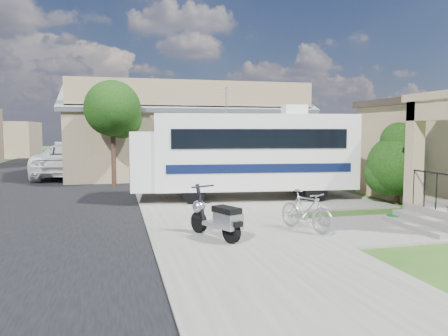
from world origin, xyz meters
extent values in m
plane|color=#214613|center=(0.00, 0.00, 0.00)|extent=(120.00, 120.00, 0.00)
cube|color=black|center=(-7.50, 10.00, 0.01)|extent=(9.00, 80.00, 0.02)
cube|color=#66655C|center=(-1.00, 10.00, 0.03)|extent=(4.00, 80.00, 0.06)
cube|color=#66655C|center=(1.50, 4.50, 0.03)|extent=(7.00, 6.00, 0.05)
cube|color=#66655C|center=(3.00, -1.00, 0.03)|extent=(4.00, 3.00, 0.05)
cube|color=black|center=(5.48, 2.70, 1.70)|extent=(0.04, 1.10, 1.20)
cube|color=#66655C|center=(3.70, -1.30, 0.16)|extent=(0.40, 2.16, 0.32)
cube|color=#66655C|center=(3.35, -1.30, 0.08)|extent=(0.35, 2.16, 0.16)
cube|color=#9B8362|center=(4.08, -0.28, 1.85)|extent=(0.35, 0.35, 2.70)
cube|color=#9B8362|center=(4.08, -1.30, 2.95)|extent=(0.35, 2.40, 0.50)
cylinder|color=black|center=(3.95, -1.30, 1.40)|extent=(0.04, 1.70, 0.04)
cube|color=#816B51|center=(0.00, 14.00, 1.80)|extent=(12.00, 8.00, 3.60)
cube|color=slate|center=(0.00, 12.00, 4.15)|extent=(12.50, 4.40, 1.78)
cube|color=slate|center=(0.00, 16.00, 4.15)|extent=(12.50, 4.40, 1.78)
cube|color=slate|center=(0.00, 14.00, 4.85)|extent=(12.50, 0.50, 0.22)
cube|color=#816B51|center=(0.00, 10.10, 4.15)|extent=(11.76, 0.20, 1.30)
cylinder|color=#301E15|center=(-3.80, 9.00, 1.57)|extent=(0.20, 0.20, 3.15)
sphere|color=black|center=(-3.80, 9.00, 3.38)|extent=(2.40, 2.40, 2.40)
sphere|color=black|center=(-3.40, 9.20, 2.93)|extent=(1.68, 1.68, 1.68)
cylinder|color=#301E15|center=(-3.80, 19.00, 1.65)|extent=(0.20, 0.20, 3.29)
sphere|color=black|center=(-3.80, 19.00, 3.53)|extent=(2.40, 2.40, 2.40)
sphere|color=black|center=(-3.40, 19.20, 3.06)|extent=(1.68, 1.68, 1.68)
cylinder|color=#301E15|center=(-3.80, 28.00, 1.50)|extent=(0.20, 0.20, 3.01)
sphere|color=black|center=(-3.80, 28.00, 3.22)|extent=(2.40, 2.40, 2.40)
sphere|color=black|center=(-3.40, 28.20, 2.79)|extent=(1.68, 1.68, 1.68)
cube|color=silver|center=(1.04, 4.36, 1.71)|extent=(7.09, 3.20, 2.55)
cube|color=silver|center=(-2.76, 4.78, 1.42)|extent=(1.04, 2.40, 1.96)
cube|color=black|center=(-2.93, 4.80, 1.96)|extent=(0.29, 2.08, 0.88)
cube|color=black|center=(0.90, 3.12, 2.17)|extent=(5.80, 0.68, 0.64)
cube|color=black|center=(1.18, 5.59, 2.17)|extent=(5.80, 0.68, 0.64)
cube|color=#0A1233|center=(0.90, 3.13, 1.21)|extent=(6.14, 0.71, 0.29)
cube|color=#0A1233|center=(1.18, 5.58, 1.21)|extent=(6.14, 0.71, 0.29)
cube|color=silver|center=(2.50, 4.19, 3.17)|extent=(0.86, 0.77, 0.34)
cylinder|color=#A3A2AA|center=(0.06, 4.47, 3.48)|extent=(0.04, 0.04, 0.98)
cylinder|color=black|center=(-1.26, 3.53, 0.44)|extent=(0.81, 0.36, 0.78)
cylinder|color=black|center=(-1.02, 5.67, 0.44)|extent=(0.81, 0.36, 0.78)
cylinder|color=black|center=(2.83, 3.07, 0.44)|extent=(0.81, 0.36, 0.78)
cylinder|color=black|center=(3.07, 5.21, 0.44)|extent=(0.81, 0.36, 0.78)
cylinder|color=#301E15|center=(5.29, 2.08, 0.40)|extent=(0.16, 0.16, 0.80)
sphere|color=black|center=(5.29, 2.08, 1.30)|extent=(2.01, 2.01, 2.01)
sphere|color=black|center=(5.69, 2.38, 1.71)|extent=(1.60, 1.60, 1.60)
sphere|color=black|center=(4.99, 2.28, 1.00)|extent=(1.40, 1.40, 1.40)
sphere|color=black|center=(5.49, 1.78, 0.90)|extent=(1.20, 1.20, 1.20)
sphere|color=black|center=(5.29, 2.08, 2.11)|extent=(1.20, 1.20, 1.20)
cylinder|color=black|center=(-1.35, -1.56, 0.30)|extent=(0.32, 0.50, 0.49)
cylinder|color=black|center=(-1.84, -0.45, 0.30)|extent=(0.32, 0.50, 0.49)
cube|color=#A3A2AA|center=(-1.57, -1.06, 0.37)|extent=(0.55, 0.69, 0.09)
cube|color=#A3A2AA|center=(-1.39, -1.46, 0.52)|extent=(0.59, 0.71, 0.33)
cube|color=black|center=(-1.41, -1.41, 0.75)|extent=(0.57, 0.74, 0.13)
cube|color=black|center=(-1.28, -1.72, 0.50)|extent=(0.27, 0.28, 0.11)
cylinder|color=black|center=(-1.81, -0.52, 0.75)|extent=(0.23, 0.38, 0.92)
sphere|color=#A3A2AA|center=(-1.84, -0.45, 0.67)|extent=(0.31, 0.31, 0.31)
sphere|color=black|center=(-1.87, -0.37, 0.67)|extent=(0.13, 0.13, 0.13)
cylinder|color=black|center=(-1.77, -0.60, 1.17)|extent=(0.57, 0.28, 0.04)
cube|color=black|center=(-1.84, -0.45, 0.44)|extent=(0.27, 0.35, 0.07)
imported|color=#A3A2AA|center=(0.67, -0.89, 0.48)|extent=(1.06, 1.66, 0.97)
imported|color=white|center=(-6.03, 13.53, 0.86)|extent=(3.30, 6.40, 1.73)
imported|color=white|center=(-6.74, 19.45, 0.85)|extent=(2.61, 5.93, 1.70)
cylinder|color=#125B23|center=(3.49, -0.29, 0.08)|extent=(0.37, 0.37, 0.17)
camera|label=1|loc=(-3.69, -10.37, 2.46)|focal=35.00mm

